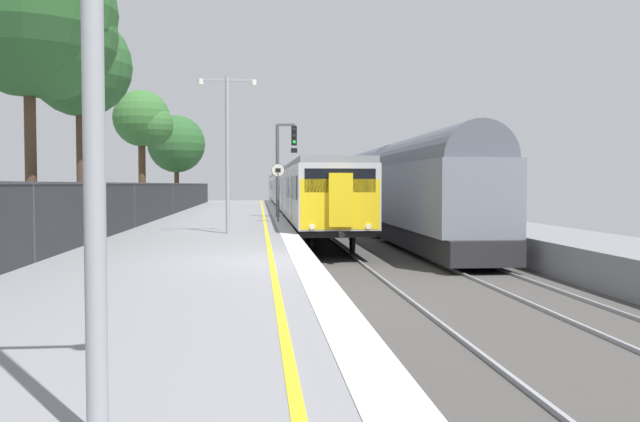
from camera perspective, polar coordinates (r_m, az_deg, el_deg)
ground at (r=15.33m, az=7.16°, el=-6.36°), size 17.40×110.00×1.21m
commuter_train_at_platform at (r=53.80m, az=-2.38°, el=1.85°), size 2.83×63.64×3.81m
freight_train_adjacent_track at (r=39.05m, az=4.65°, el=2.04°), size 2.60×38.96×4.62m
signal_gantry at (r=34.28m, az=-3.18°, el=4.48°), size 1.10×0.24×4.78m
speed_limit_sign at (r=30.03m, az=-3.60°, el=2.25°), size 0.59×0.08×2.61m
platform_lamp_mid at (r=23.19m, az=-7.90°, el=5.95°), size 2.00×0.20×5.36m
platform_back_fence at (r=15.58m, az=-23.28°, el=-0.75°), size 0.07×99.00×1.75m
background_tree_left at (r=25.02m, az=-19.77°, el=11.39°), size 3.54×3.54×7.58m
background_tree_centre at (r=19.88m, az=-23.15°, el=14.97°), size 4.62×4.62×8.62m
background_tree_right at (r=39.68m, az=-14.74°, el=7.42°), size 3.43×3.21×7.06m
background_tree_back at (r=54.71m, az=-12.12°, el=5.50°), size 4.57×4.57×7.19m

